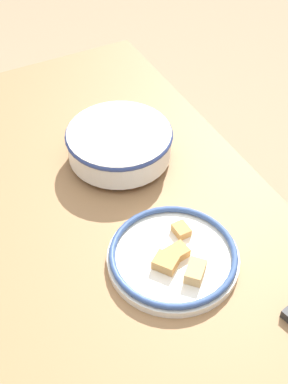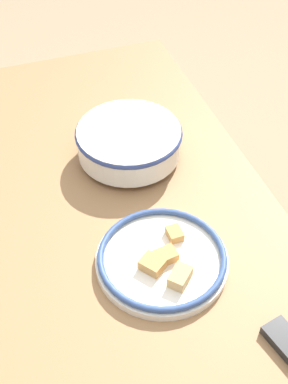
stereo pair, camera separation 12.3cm
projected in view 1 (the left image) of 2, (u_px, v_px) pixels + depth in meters
The scene contains 4 objects.
ground_plane at pixel (125, 377), 1.70m from camera, with size 8.00×8.00×0.00m, color #9E8460.
dining_table at pixel (118, 255), 1.26m from camera, with size 1.53×0.80×0.70m.
noodle_bowl at pixel (119, 143), 1.34m from camera, with size 0.27×0.27×0.09m.
food_plate at pixel (173, 257), 1.13m from camera, with size 0.28×0.28×0.05m.
Camera 1 is at (0.72, -0.30, 1.62)m, focal length 50.00 mm.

